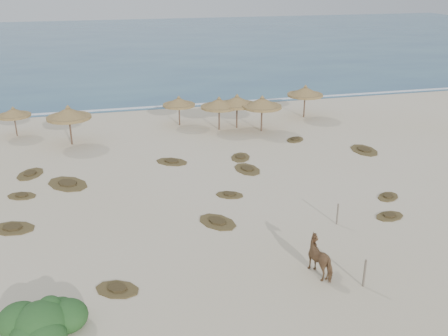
{
  "coord_description": "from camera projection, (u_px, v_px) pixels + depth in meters",
  "views": [
    {
      "loc": [
        -7.54,
        -22.59,
        12.58
      ],
      "look_at": [
        -0.43,
        5.0,
        1.33
      ],
      "focal_mm": 40.0,
      "sensor_mm": 36.0,
      "label": 1
    }
  ],
  "objects": [
    {
      "name": "ground",
      "position": [
        255.0,
        223.0,
        26.71
      ],
      "size": [
        160.0,
        160.0,
        0.0
      ],
      "primitive_type": "plane",
      "color": "beige",
      "rests_on": "ground"
    },
    {
      "name": "scrub_12",
      "position": [
        390.0,
        216.0,
        27.42
      ],
      "size": [
        1.92,
        1.47,
        0.16
      ],
      "rotation": [
        0.0,
        0.0,
        0.23
      ],
      "color": "brown",
      "rests_on": "ground"
    },
    {
      "name": "ocean",
      "position": [
        134.0,
        43.0,
        94.26
      ],
      "size": [
        200.0,
        100.0,
        0.01
      ],
      "primitive_type": "cube",
      "color": "navy",
      "rests_on": "ground"
    },
    {
      "name": "scrub_11",
      "position": [
        117.0,
        289.0,
        21.11
      ],
      "size": [
        2.32,
        2.06,
        0.16
      ],
      "rotation": [
        0.0,
        0.0,
        2.63
      ],
      "color": "brown",
      "rests_on": "ground"
    },
    {
      "name": "palapa_2",
      "position": [
        179.0,
        102.0,
        43.07
      ],
      "size": [
        3.42,
        3.42,
        2.64
      ],
      "rotation": [
        0.0,
        0.0,
        -0.24
      ],
      "color": "#513929",
      "rests_on": "ground"
    },
    {
      "name": "scrub_1",
      "position": [
        68.0,
        184.0,
        31.58
      ],
      "size": [
        3.48,
        3.67,
        0.16
      ],
      "rotation": [
        0.0,
        0.0,
        2.23
      ],
      "color": "brown",
      "rests_on": "ground"
    },
    {
      "name": "scrub_2",
      "position": [
        230.0,
        195.0,
        30.02
      ],
      "size": [
        1.99,
        1.71,
        0.16
      ],
      "rotation": [
        0.0,
        0.0,
        2.7
      ],
      "color": "brown",
      "rests_on": "ground"
    },
    {
      "name": "foam_line",
      "position": [
        176.0,
        106.0,
        50.13
      ],
      "size": [
        70.0,
        0.6,
        0.01
      ],
      "primitive_type": "cube",
      "color": "silver",
      "rests_on": "ground"
    },
    {
      "name": "fence_post_far",
      "position": [
        337.0,
        214.0,
        26.43
      ],
      "size": [
        0.11,
        0.11,
        1.19
      ],
      "primitive_type": "cylinder",
      "rotation": [
        0.0,
        0.0,
        0.3
      ],
      "color": "#706454",
      "rests_on": "ground"
    },
    {
      "name": "scrub_6",
      "position": [
        30.0,
        174.0,
        33.12
      ],
      "size": [
        2.26,
        2.73,
        0.16
      ],
      "rotation": [
        0.0,
        0.0,
        1.2
      ],
      "color": "brown",
      "rests_on": "ground"
    },
    {
      "name": "palapa_5",
      "position": [
        262.0,
        103.0,
        41.3
      ],
      "size": [
        4.08,
        4.08,
        3.09
      ],
      "rotation": [
        0.0,
        0.0,
        -0.28
      ],
      "color": "#513929",
      "rests_on": "ground"
    },
    {
      "name": "scrub_9",
      "position": [
        217.0,
        222.0,
        26.78
      ],
      "size": [
        2.56,
        2.83,
        0.16
      ],
      "rotation": [
        0.0,
        0.0,
        2.13
      ],
      "color": "brown",
      "rests_on": "ground"
    },
    {
      "name": "horse",
      "position": [
        322.0,
        258.0,
        21.99
      ],
      "size": [
        1.3,
        2.08,
        1.63
      ],
      "primitive_type": "imported",
      "rotation": [
        0.0,
        0.0,
        3.38
      ],
      "color": "olive",
      "rests_on": "ground"
    },
    {
      "name": "palapa_3",
      "position": [
        219.0,
        104.0,
        41.72
      ],
      "size": [
        3.47,
        3.47,
        2.91
      ],
      "rotation": [
        0.0,
        0.0,
        -0.13
      ],
      "color": "#513929",
      "rests_on": "ground"
    },
    {
      "name": "scrub_5",
      "position": [
        364.0,
        150.0,
        37.53
      ],
      "size": [
        1.9,
        2.83,
        0.16
      ],
      "rotation": [
        0.0,
        0.0,
        1.53
      ],
      "color": "brown",
      "rests_on": "ground"
    },
    {
      "name": "palapa_0",
      "position": [
        14.0,
        113.0,
        40.25
      ],
      "size": [
        2.79,
        2.79,
        2.5
      ],
      "rotation": [
        0.0,
        0.0,
        0.05
      ],
      "color": "#513929",
      "rests_on": "ground"
    },
    {
      "name": "palapa_1",
      "position": [
        69.0,
        114.0,
        38.05
      ],
      "size": [
        3.9,
        3.9,
        3.17
      ],
      "rotation": [
        0.0,
        0.0,
        0.17
      ],
      "color": "#513929",
      "rests_on": "ground"
    },
    {
      "name": "scrub_0",
      "position": [
        12.0,
        228.0,
        26.13
      ],
      "size": [
        2.75,
        2.24,
        0.16
      ],
      "rotation": [
        0.0,
        0.0,
        2.81
      ],
      "color": "brown",
      "rests_on": "ground"
    },
    {
      "name": "scrub_3",
      "position": [
        247.0,
        169.0,
        33.92
      ],
      "size": [
        1.96,
        2.65,
        0.16
      ],
      "rotation": [
        0.0,
        0.0,
        1.74
      ],
      "color": "brown",
      "rests_on": "ground"
    },
    {
      "name": "scrub_10",
      "position": [
        295.0,
        140.0,
        39.88
      ],
      "size": [
        2.12,
        2.08,
        0.16
      ],
      "rotation": [
        0.0,
        0.0,
        0.74
      ],
      "color": "brown",
      "rests_on": "ground"
    },
    {
      "name": "scrub_4",
      "position": [
        388.0,
        197.0,
        29.78
      ],
      "size": [
        1.94,
        1.8,
        0.16
      ],
      "rotation": [
        0.0,
        0.0,
        0.61
      ],
      "color": "brown",
      "rests_on": "ground"
    },
    {
      "name": "palapa_4",
      "position": [
        237.0,
        101.0,
        42.24
      ],
      "size": [
        4.18,
        4.18,
        2.98
      ],
      "rotation": [
        0.0,
        0.0,
        -0.4
      ],
      "color": "#513929",
      "rests_on": "ground"
    },
    {
      "name": "palapa_6",
      "position": [
        305.0,
        92.0,
        45.34
      ],
      "size": [
        3.65,
        3.65,
        3.05
      ],
      "rotation": [
        0.0,
        0.0,
        0.13
      ],
      "color": "#513929",
      "rests_on": "ground"
    },
    {
      "name": "fence_post_near",
      "position": [
        364.0,
        273.0,
        21.16
      ],
      "size": [
        0.1,
        0.1,
        1.3
      ],
      "primitive_type": "cylinder",
      "rotation": [
        0.0,
        0.0,
        -0.08
      ],
      "color": "#706454",
      "rests_on": "ground"
    },
    {
      "name": "scrub_8",
      "position": [
        22.0,
        196.0,
        29.9
      ],
      "size": [
        2.05,
        1.69,
        0.16
      ],
      "rotation": [
        0.0,
        0.0,
        2.78
      ],
      "color": "brown",
      "rests_on": "ground"
    },
    {
      "name": "bush",
      "position": [
        42.0,
        323.0,
        18.42
      ],
      "size": [
        3.31,
        2.92,
        1.48
      ],
      "rotation": [
        0.0,
        0.0,
        -0.3
      ],
      "color": "#2E5D27",
      "rests_on": "ground"
    },
    {
      "name": "scrub_13",
      "position": [
        172.0,
        162.0,
        35.25
      ],
      "size": [
        2.79,
        2.59,
        0.16
      ],
      "rotation": [
        0.0,
        0.0,
        2.53
      ],
      "color": "brown",
      "rests_on": "ground"
    },
    {
      "name": "scrub_7",
      "position": [
        240.0,
        157.0,
        36.09
      ],
      "size": [
        2.03,
        2.43,
        0.16
      ],
      "rotation": [
        0.0,
        0.0,
        1.18
      ],
      "color": "brown",
      "rests_on": "ground"
    }
  ]
}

